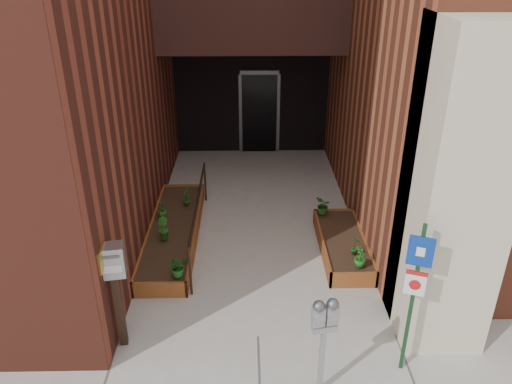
{
  "coord_description": "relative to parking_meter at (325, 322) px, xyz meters",
  "views": [
    {
      "loc": [
        -0.13,
        -5.51,
        5.08
      ],
      "look_at": [
        0.01,
        1.8,
        1.44
      ],
      "focal_mm": 35.0,
      "sensor_mm": 36.0,
      "label": 1
    }
  ],
  "objects": [
    {
      "name": "ground",
      "position": [
        -0.76,
        0.98,
        -1.11
      ],
      "size": [
        80.0,
        80.0,
        0.0
      ],
      "primitive_type": "plane",
      "color": "#9E9991",
      "rests_on": "ground"
    },
    {
      "name": "planter_left",
      "position": [
        -2.31,
        3.68,
        -0.97
      ],
      "size": [
        0.9,
        3.6,
        0.3
      ],
      "color": "brown",
      "rests_on": "ground"
    },
    {
      "name": "planter_right",
      "position": [
        0.84,
        3.18,
        -0.97
      ],
      "size": [
        0.8,
        2.2,
        0.3
      ],
      "color": "brown",
      "rests_on": "ground"
    },
    {
      "name": "handrail",
      "position": [
        -1.81,
        3.63,
        -0.36
      ],
      "size": [
        0.04,
        3.34,
        0.9
      ],
      "color": "black",
      "rests_on": "ground"
    },
    {
      "name": "parking_meter",
      "position": [
        0.0,
        0.0,
        0.0
      ],
      "size": [
        0.33,
        0.18,
        1.43
      ],
      "color": "#99999B",
      "rests_on": "ground"
    },
    {
      "name": "sign_post",
      "position": [
        1.14,
        0.35,
        0.25
      ],
      "size": [
        0.29,
        0.13,
        2.21
      ],
      "color": "#14381B",
      "rests_on": "ground"
    },
    {
      "name": "payment_dropbox",
      "position": [
        -2.66,
        0.89,
        0.07
      ],
      "size": [
        0.36,
        0.29,
        1.63
      ],
      "color": "black",
      "rests_on": "ground"
    },
    {
      "name": "shrub_left_a",
      "position": [
        -2.01,
        2.08,
        -0.63
      ],
      "size": [
        0.41,
        0.41,
        0.35
      ],
      "primitive_type": "imported",
      "rotation": [
        0.0,
        0.0,
        0.39
      ],
      "color": "#1D5B1A",
      "rests_on": "planter_left"
    },
    {
      "name": "shrub_left_b",
      "position": [
        -2.42,
        3.22,
        -0.6
      ],
      "size": [
        0.32,
        0.32,
        0.41
      ],
      "primitive_type": "imported",
      "rotation": [
        0.0,
        0.0,
        2.3
      ],
      "color": "#235819",
      "rests_on": "planter_left"
    },
    {
      "name": "shrub_left_c",
      "position": [
        -2.56,
        4.02,
        -0.64
      ],
      "size": [
        0.27,
        0.27,
        0.34
      ],
      "primitive_type": "imported",
      "rotation": [
        0.0,
        0.0,
        3.84
      ],
      "color": "#245B1A",
      "rests_on": "planter_left"
    },
    {
      "name": "shrub_left_d",
      "position": [
        -2.14,
        4.5,
        -0.6
      ],
      "size": [
        0.26,
        0.26,
        0.41
      ],
      "primitive_type": "imported",
      "rotation": [
        0.0,
        0.0,
        4.99
      ],
      "color": "#235919",
      "rests_on": "planter_left"
    },
    {
      "name": "shrub_right_a",
      "position": [
        0.95,
        2.28,
        -0.63
      ],
      "size": [
        0.27,
        0.27,
        0.36
      ],
      "primitive_type": "imported",
      "rotation": [
        0.0,
        0.0,
        1.07
      ],
      "color": "#1F621C",
      "rests_on": "planter_right"
    },
    {
      "name": "shrub_right_b",
      "position": [
        0.94,
        2.64,
        -0.64
      ],
      "size": [
        0.25,
        0.25,
        0.34
      ],
      "primitive_type": "imported",
      "rotation": [
        0.0,
        0.0,
        2.53
      ],
      "color": "#1A5117",
      "rests_on": "planter_right"
    },
    {
      "name": "shrub_right_c",
      "position": [
        0.59,
        4.08,
        -0.63
      ],
      "size": [
        0.36,
        0.36,
        0.35
      ],
      "primitive_type": "imported",
      "rotation": [
        0.0,
        0.0,
        4.52
      ],
      "color": "#1D5418",
      "rests_on": "planter_right"
    }
  ]
}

